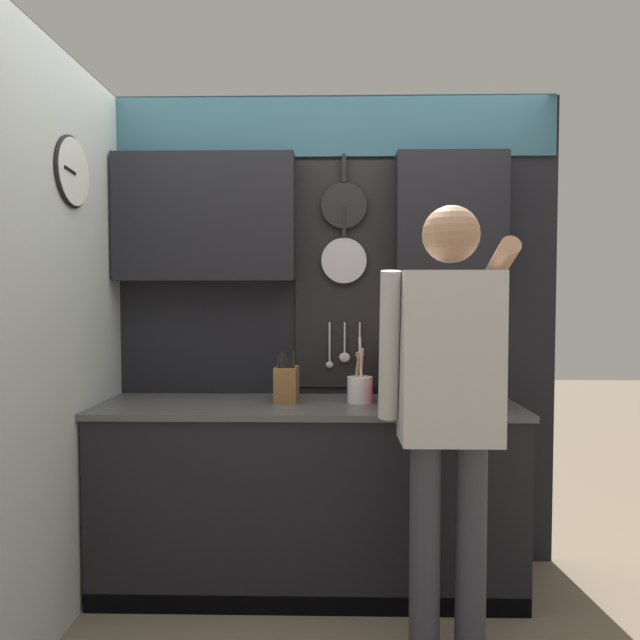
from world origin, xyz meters
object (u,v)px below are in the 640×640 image
microwave (437,373)px  utensil_crock (360,388)px  knife_block (287,384)px  person (449,391)px

microwave → utensil_crock: utensil_crock is taller
microwave → knife_block: size_ratio=1.99×
microwave → knife_block: microwave is taller
knife_block → person: size_ratio=0.14×
microwave → person: 0.61m
utensil_crock → microwave: bearing=-0.2°
microwave → knife_block: 0.75m
utensil_crock → knife_block: bearing=-179.8°
knife_block → person: bearing=-41.7°
person → knife_block: bearing=138.3°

